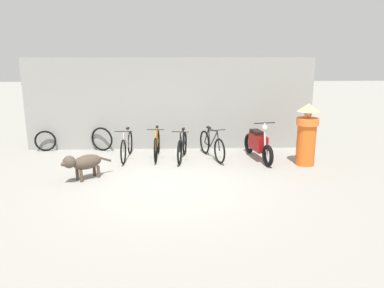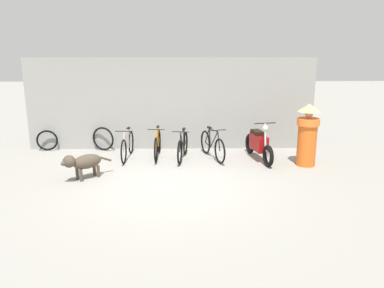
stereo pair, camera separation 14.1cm
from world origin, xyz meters
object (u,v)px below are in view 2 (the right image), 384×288
Objects in this scene: bicycle_0 at (128,146)px; stray_dog at (83,162)px; bicycle_1 at (158,145)px; bicycle_2 at (183,147)px; bicycle_3 at (212,146)px; person_in_robes at (308,133)px; motorcycle at (259,144)px; spare_tire_left at (103,139)px; spare_tire_right at (47,140)px.

bicycle_0 is 1.91m from stray_dog.
bicycle_0 is 1.00× the size of bicycle_1.
bicycle_3 is at bearing 104.20° from bicycle_2.
bicycle_2 is 2.82m from stray_dog.
bicycle_2 reaches higher than stray_dog.
bicycle_2 is 1.64× the size of stray_dog.
person_in_robes is (4.77, -0.76, 0.50)m from bicycle_0.
person_in_robes reaches higher than bicycle_2.
motorcycle is at bearing -64.59° from person_in_robes.
spare_tire_left is (-0.86, 0.89, 0.00)m from bicycle_0.
bicycle_1 reaches higher than bicycle_0.
person_in_robes is at bearing 55.88° from bicycle_3.
stray_dog is at bearing -87.96° from spare_tire_left.
bicycle_0 is 1.69× the size of stray_dog.
bicycle_2 is 4.22m from spare_tire_right.
bicycle_0 is 4.86m from person_in_robes.
bicycle_3 is 3.57m from stray_dog.
bicycle_0 is 1.24m from spare_tire_left.
spare_tire_left is 1.14× the size of spare_tire_right.
motorcycle reaches higher than bicycle_0.
bicycle_2 is 1.03× the size of person_in_robes.
bicycle_3 is 1.28m from motorcycle.
bicycle_2 is at bearing -14.14° from spare_tire_right.
spare_tire_left is at bearing -54.93° from person_in_robes.
spare_tire_left is (-4.49, 1.09, -0.07)m from motorcycle.
bicycle_1 is at bearing 97.87° from bicycle_0.
person_in_robes is at bearing 87.52° from bicycle_2.
bicycle_2 reaches higher than spare_tire_right.
bicycle_1 is at bearing -173.81° from stray_dog.
bicycle_1 is at bearing -112.31° from bicycle_3.
person_in_robes reaches higher than stray_dog.
bicycle_3 is at bearing -55.09° from person_in_robes.
stray_dog is at bearing -46.35° from bicycle_2.
bicycle_2 is at bearing -102.01° from bicycle_3.
bicycle_0 is 2.37m from bicycle_3.
spare_tire_left is at bearing -113.76° from motorcycle.
person_in_robes is (3.23, -0.63, 0.50)m from bicycle_2.
spare_tire_left is 1.69m from spare_tire_right.
person_in_robes is at bearing -16.27° from spare_tire_left.
bicycle_3 is at bearing -16.15° from spare_tire_left.
spare_tire_right is (-4.91, 0.95, -0.05)m from bicycle_3.
stray_dog is 3.20m from spare_tire_right.
spare_tire_right is at bearing -51.43° from person_in_robes.
motorcycle is at bearing 85.35° from bicycle_1.
bicycle_0 is at bearing -19.49° from spare_tire_right.
motorcycle is 2.69× the size of spare_tire_left.
bicycle_1 is at bearing -50.61° from person_in_robes.
stray_dog is (-2.31, -1.62, 0.06)m from bicycle_2.
stray_dog is 0.63× the size of person_in_robes.
bicycle_3 is (1.53, -0.12, -0.00)m from bicycle_1.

